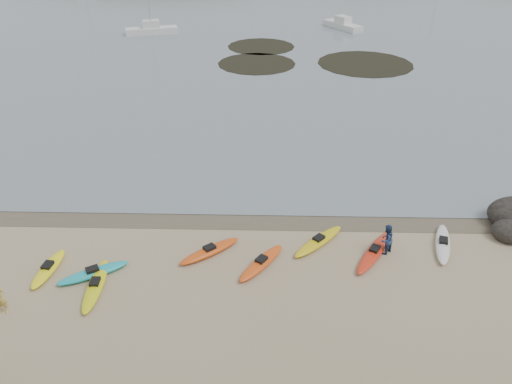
{
  "coord_description": "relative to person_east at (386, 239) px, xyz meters",
  "views": [
    {
      "loc": [
        0.6,
        -22.7,
        14.91
      ],
      "look_at": [
        0.0,
        0.0,
        1.5
      ],
      "focal_mm": 35.0,
      "sensor_mm": 36.0,
      "label": 1
    }
  ],
  "objects": [
    {
      "name": "wet_sand",
      "position": [
        -6.34,
        2.81,
        -0.79
      ],
      "size": [
        60.0,
        60.0,
        0.0
      ],
      "primitive_type": "plane",
      "color": "brown",
      "rests_on": "ground"
    },
    {
      "name": "person_east",
      "position": [
        0.0,
        0.0,
        0.0
      ],
      "size": [
        0.97,
        0.96,
        1.58
      ],
      "primitive_type": "imported",
      "rotation": [
        0.0,
        0.0,
        3.9
      ],
      "color": "navy",
      "rests_on": "ground"
    },
    {
      "name": "kayaks",
      "position": [
        -6.9,
        -0.89,
        -0.62
      ],
      "size": [
        20.1,
        7.11,
        0.34
      ],
      "color": "yellow",
      "rests_on": "ground"
    },
    {
      "name": "ground",
      "position": [
        -6.34,
        3.11,
        -0.79
      ],
      "size": [
        600.0,
        600.0,
        0.0
      ],
      "primitive_type": "plane",
      "color": "tan",
      "rests_on": "ground"
    },
    {
      "name": "kelp_mats",
      "position": [
        -2.0,
        33.93,
        -0.76
      ],
      "size": [
        20.3,
        15.51,
        0.04
      ],
      "color": "black",
      "rests_on": "water"
    }
  ]
}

